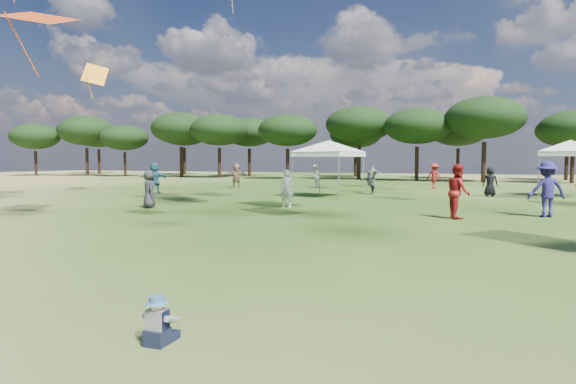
% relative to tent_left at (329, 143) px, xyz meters
% --- Properties ---
extents(tree_line, '(108.78, 17.63, 7.77)m').
position_rel_tent_left_xyz_m(tree_line, '(7.06, 24.97, 2.58)').
color(tree_line, black).
rests_on(tree_line, ground).
extents(tent_left, '(5.73, 5.73, 3.27)m').
position_rel_tent_left_xyz_m(tent_left, '(0.00, 0.00, 0.00)').
color(tent_left, gray).
rests_on(tent_left, ground).
extents(tent_right, '(5.46, 5.46, 3.30)m').
position_rel_tent_left_xyz_m(tent_right, '(11.91, 4.79, 0.03)').
color(tent_right, gray).
rests_on(tent_right, ground).
extents(toddler, '(0.34, 0.39, 0.52)m').
position_rel_tent_left_xyz_m(toddler, '(4.16, -20.35, -2.61)').
color(toddler, black).
rests_on(toddler, ground).
extents(festival_crowd, '(28.95, 18.97, 1.90)m').
position_rel_tent_left_xyz_m(festival_crowd, '(2.40, 0.72, -1.98)').
color(festival_crowd, black).
rests_on(festival_crowd, ground).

